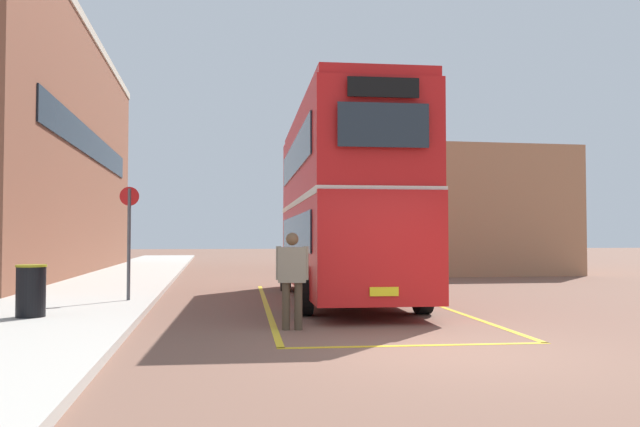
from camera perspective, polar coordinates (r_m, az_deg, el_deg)
The scene contains 10 objects.
ground_plane at distance 23.45m, azimuth -1.66°, elevation -5.99°, with size 135.60×135.60×0.00m, color brown.
sidewalk_left at distance 25.83m, azimuth -16.92°, elevation -5.39°, with size 4.00×57.60×0.14m, color #B2ADA3.
brick_building_left at distance 29.52m, azimuth -24.08°, elevation 4.94°, with size 5.15×23.72×10.22m.
depot_building_right at distance 33.01m, azimuth 11.80°, elevation -0.10°, with size 6.67×12.08×5.44m.
double_decker_bus at distance 16.57m, azimuth 1.91°, elevation 1.08°, with size 3.09×10.10×4.75m.
single_deck_bus at distance 32.22m, azimuth 3.25°, elevation -2.01°, with size 3.25×10.14×3.02m.
pedestrian_boarding at distance 11.28m, azimuth -2.45°, elevation -5.28°, with size 0.56×0.30×1.67m.
litter_bin at distance 13.08m, azimuth -23.95°, elevation -6.18°, with size 0.54×0.54×0.95m.
bus_stop_sign at distance 15.77m, azimuth -16.35°, elevation -1.54°, with size 0.44×0.09×2.63m.
bay_marking_yellow at distance 14.80m, azimuth 3.21°, elevation -8.25°, with size 4.68×12.20×0.01m.
Camera 1 is at (-3.21, -8.77, 1.59)m, focal length 36.61 mm.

